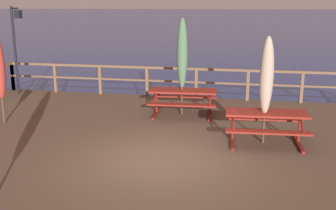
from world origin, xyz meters
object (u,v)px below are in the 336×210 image
at_px(picnic_table_mid_left, 183,97).
at_px(patio_umbrella_tall_mid_right, 267,76).
at_px(lamp_post_hooked, 16,37).
at_px(picnic_table_front_left, 266,120).
at_px(patio_umbrella_tall_front, 182,54).

xyz_separation_m(picnic_table_mid_left, patio_umbrella_tall_mid_right, (2.32, -2.17, 1.08)).
distance_m(patio_umbrella_tall_mid_right, lamp_post_hooked, 9.48).
height_order(picnic_table_mid_left, lamp_post_hooked, lamp_post_hooked).
bearing_deg(picnic_table_mid_left, picnic_table_front_left, -42.28).
height_order(patio_umbrella_tall_front, lamp_post_hooked, lamp_post_hooked).
xyz_separation_m(picnic_table_front_left, patio_umbrella_tall_mid_right, (-0.05, -0.02, 1.08)).
bearing_deg(patio_umbrella_tall_front, picnic_table_front_left, -42.15).
distance_m(picnic_table_mid_left, patio_umbrella_tall_front, 1.28).
bearing_deg(picnic_table_mid_left, lamp_post_hooked, 165.74).
bearing_deg(patio_umbrella_tall_mid_right, lamp_post_hooked, 156.40).
distance_m(picnic_table_front_left, lamp_post_hooked, 9.63).
bearing_deg(patio_umbrella_tall_mid_right, patio_umbrella_tall_front, 136.96).
bearing_deg(lamp_post_hooked, patio_umbrella_tall_front, -14.10).
relative_size(patio_umbrella_tall_mid_right, lamp_post_hooked, 0.80).
bearing_deg(patio_umbrella_tall_mid_right, picnic_table_mid_left, 136.82).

